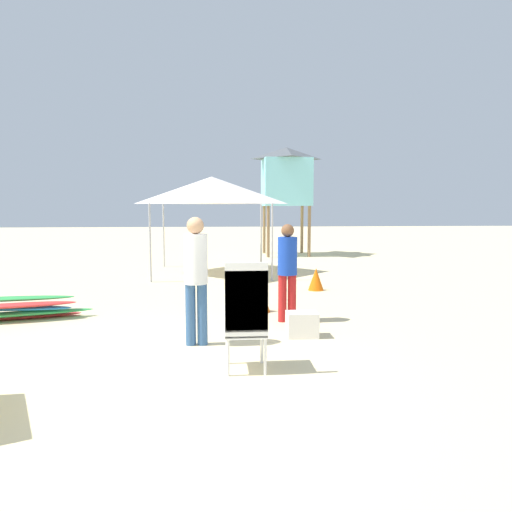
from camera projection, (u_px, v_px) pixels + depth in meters
The scene contains 10 objects.
ground at pixel (136, 382), 5.22m from camera, with size 80.00×80.00×0.00m, color beige.
stacked_plastic_chairs at pixel (246, 309), 5.45m from camera, with size 0.48×0.48×1.29m.
surfboard_pile at pixel (10, 309), 8.00m from camera, with size 2.56×0.94×0.40m.
lifeguard_near_left at pixel (196, 272), 6.51m from camera, with size 0.32×0.32×1.76m.
lifeguard_near_center at pixel (287, 266), 7.86m from camera, with size 0.32×0.32×1.62m.
popup_canopy at pixel (212, 190), 13.51m from camera, with size 3.13×3.13×2.74m.
lifeguard_tower at pixel (286, 177), 18.55m from camera, with size 1.98×1.98×4.18m.
traffic_cone_near at pixel (316, 279), 10.90m from camera, with size 0.36×0.36×0.51m, color orange.
traffic_cone_far at pixel (259, 296), 8.66m from camera, with size 0.41×0.41×0.59m, color orange.
cooler_box at pixel (302, 324), 7.01m from camera, with size 0.45×0.33×0.37m, color white.
Camera 1 is at (0.90, -5.14, 1.90)m, focal length 33.58 mm.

